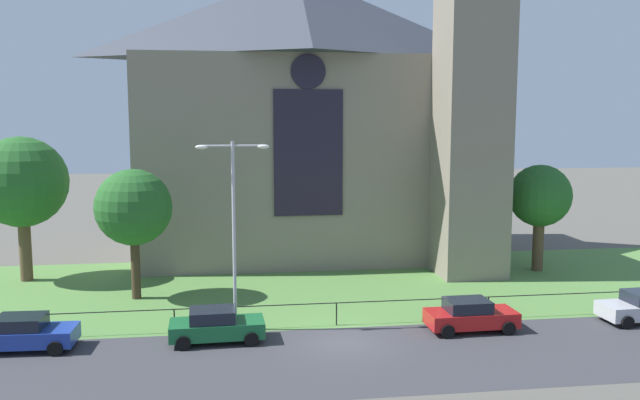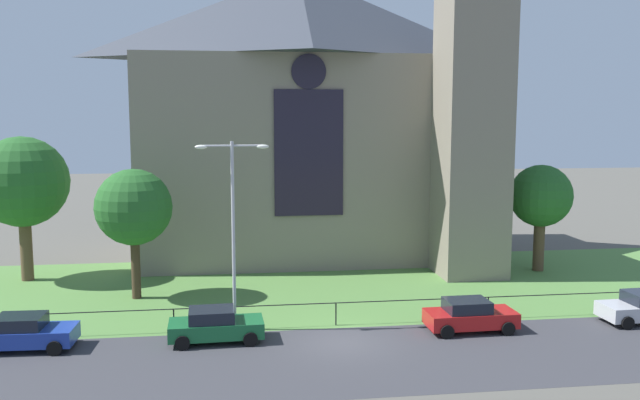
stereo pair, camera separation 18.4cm
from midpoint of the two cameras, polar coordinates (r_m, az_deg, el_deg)
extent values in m
plane|color=#56544C|center=(40.06, -0.29, -7.34)|extent=(160.00, 160.00, 0.00)
cube|color=#38383D|center=(28.74, 2.87, -13.35)|extent=(120.00, 8.00, 0.01)
cube|color=#517F3D|center=(38.14, 0.10, -8.09)|extent=(120.00, 20.00, 0.01)
cube|color=gray|center=(48.45, -1.69, 3.60)|extent=(22.00, 12.00, 14.00)
pyramid|color=#383D47|center=(48.83, -1.73, 15.40)|extent=(22.00, 12.00, 6.00)
cube|color=black|center=(42.41, -0.84, 4.02)|extent=(4.40, 0.16, 8.00)
cylinder|color=black|center=(42.42, -0.85, 10.92)|extent=(2.20, 0.15, 2.20)
cube|color=gray|center=(42.83, 12.95, 5.61)|extent=(4.00, 4.00, 18.00)
cylinder|color=black|center=(32.62, 1.53, -8.78)|extent=(30.80, 0.05, 0.05)
cylinder|color=black|center=(34.00, -25.45, -9.80)|extent=(0.07, 0.07, 1.10)
cylinder|color=black|center=(32.50, -12.21, -10.02)|extent=(0.06, 0.07, 1.10)
cylinder|color=black|center=(32.77, 1.53, -9.70)|extent=(0.07, 0.07, 1.10)
cylinder|color=black|center=(34.80, 14.30, -8.91)|extent=(0.06, 0.07, 1.10)
cylinder|color=black|center=(38.29, 25.16, -7.90)|extent=(0.07, 0.07, 1.10)
cylinder|color=brown|center=(45.89, 18.29, -3.64)|extent=(0.71, 0.71, 3.42)
sphere|color=#235B23|center=(45.41, 18.45, 0.35)|extent=(4.01, 4.01, 4.01)
cylinder|color=#423021|center=(38.41, -15.32, -5.53)|extent=(0.50, 0.50, 3.55)
sphere|color=#235B23|center=(37.82, -15.49, -0.58)|extent=(4.19, 4.19, 4.19)
cylinder|color=brown|center=(44.74, -23.68, -3.76)|extent=(0.73, 0.73, 4.04)
sphere|color=#235B23|center=(44.18, -23.95, 1.44)|extent=(5.49, 5.49, 5.49)
cylinder|color=#B2B2B7|center=(31.35, -7.23, -3.18)|extent=(0.16, 0.16, 8.92)
cylinder|color=#B2B2B7|center=(30.87, -8.67, 4.60)|extent=(1.40, 0.10, 0.10)
cylinder|color=#B2B2B7|center=(30.87, -6.06, 4.64)|extent=(1.40, 0.10, 0.10)
ellipsoid|color=white|center=(30.89, -9.97, 4.48)|extent=(0.57, 0.26, 0.20)
ellipsoid|color=white|center=(30.90, -4.76, 4.57)|extent=(0.57, 0.26, 0.20)
cube|color=#1E3899|center=(32.15, -23.68, -10.56)|extent=(4.27, 1.97, 0.70)
cube|color=black|center=(32.04, -24.09, -9.48)|extent=(2.07, 1.68, 0.55)
cylinder|color=black|center=(32.63, -20.66, -10.68)|extent=(0.65, 0.25, 0.64)
cylinder|color=black|center=(30.99, -21.55, -11.69)|extent=(0.65, 0.25, 0.64)
cube|color=#196033|center=(30.85, -8.67, -10.77)|extent=(4.26, 1.94, 0.70)
cube|color=black|center=(30.66, -9.07, -9.67)|extent=(2.05, 1.66, 0.55)
cylinder|color=black|center=(31.84, -6.00, -10.69)|extent=(0.65, 0.24, 0.64)
cylinder|color=black|center=(30.14, -5.78, -11.74)|extent=(0.65, 0.24, 0.64)
cylinder|color=black|center=(31.81, -11.38, -10.81)|extent=(0.65, 0.24, 0.64)
cylinder|color=black|center=(30.11, -11.49, -11.88)|extent=(0.65, 0.24, 0.64)
cube|color=#B21919|center=(32.72, 12.89, -9.81)|extent=(4.23, 1.88, 0.70)
cube|color=black|center=(32.47, 12.59, -8.78)|extent=(2.03, 1.64, 0.55)
cylinder|color=black|center=(34.15, 14.64, -9.64)|extent=(0.64, 0.23, 0.64)
cylinder|color=black|center=(32.58, 15.92, -10.52)|extent=(0.64, 0.23, 0.64)
cylinder|color=black|center=(33.12, 9.89, -10.05)|extent=(0.64, 0.23, 0.64)
cylinder|color=black|center=(31.50, 10.96, -10.99)|extent=(0.64, 0.23, 0.64)
cylinder|color=black|center=(35.38, 24.89, -9.50)|extent=(0.65, 0.25, 0.64)
cylinder|color=black|center=(36.80, 23.27, -8.77)|extent=(0.65, 0.25, 0.64)
camera|label=1|loc=(0.09, -89.86, 0.02)|focal=37.49mm
camera|label=2|loc=(0.09, 90.14, -0.02)|focal=37.49mm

